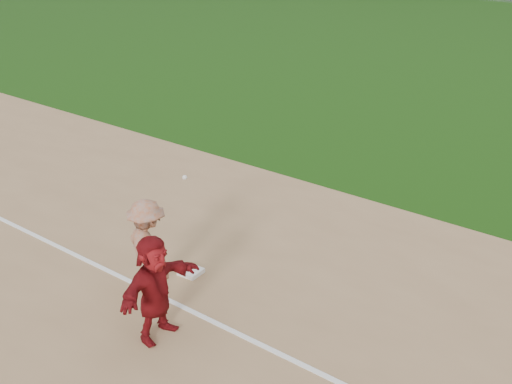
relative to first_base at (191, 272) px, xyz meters
The scene contains 5 objects.
ground 0.44m from the first_base, 10.66° to the right, with size 160.00×160.00×0.00m, color #18420C.
foul_line 0.98m from the first_base, 63.95° to the right, with size 60.00×0.10×0.01m, color white.
first_base is the anchor object (origin of this frame).
base_runner 2.06m from the first_base, 62.90° to the right, with size 1.64×0.52×1.77m, color maroon.
first_base_play 1.25m from the first_base, 96.68° to the right, with size 1.30×1.07×2.19m.
Camera 1 is at (6.79, -7.27, 6.30)m, focal length 45.00 mm.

